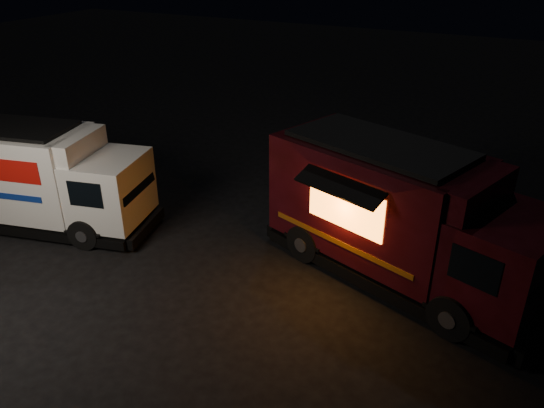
{
  "coord_description": "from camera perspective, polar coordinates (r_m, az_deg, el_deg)",
  "views": [
    {
      "loc": [
        7.26,
        -8.47,
        7.45
      ],
      "look_at": [
        2.02,
        2.0,
        1.52
      ],
      "focal_mm": 35.0,
      "sensor_mm": 36.0,
      "label": 1
    }
  ],
  "objects": [
    {
      "name": "ground",
      "position": [
        13.41,
        -11.72,
        -7.51
      ],
      "size": [
        80.0,
        80.0,
        0.0
      ],
      "primitive_type": "plane",
      "color": "black",
      "rests_on": "ground"
    },
    {
      "name": "red_truck",
      "position": [
        12.69,
        14.22,
        -1.38
      ],
      "size": [
        7.41,
        4.72,
        3.24
      ],
      "primitive_type": null,
      "rotation": [
        0.0,
        0.0,
        -0.34
      ],
      "color": "#3E0B13",
      "rests_on": "ground"
    },
    {
      "name": "white_truck",
      "position": [
        16.13,
        -23.83,
        2.66
      ],
      "size": [
        6.76,
        3.58,
        2.91
      ],
      "primitive_type": null,
      "rotation": [
        0.0,
        0.0,
        0.23
      ],
      "color": "silver",
      "rests_on": "ground"
    }
  ]
}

